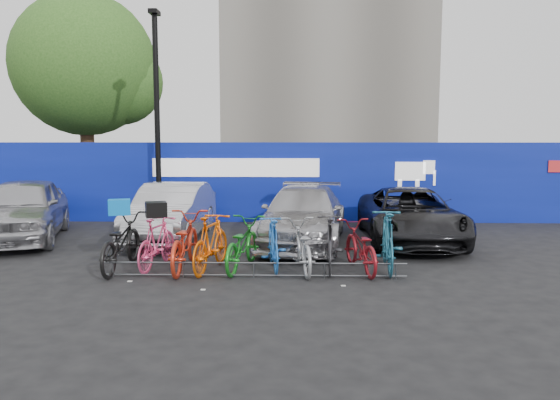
{
  "coord_description": "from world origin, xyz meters",
  "views": [
    {
      "loc": [
        0.72,
        -10.36,
        2.6
      ],
      "look_at": [
        0.42,
        2.0,
        1.14
      ],
      "focal_mm": 35.0,
      "sensor_mm": 36.0,
      "label": 1
    }
  ],
  "objects_px": {
    "bike_4": "(242,244)",
    "bike_5": "(273,243)",
    "bike_0": "(121,242)",
    "car_3": "(410,215)",
    "tree": "(91,69)",
    "bike_3": "(211,243)",
    "bike_7": "(330,243)",
    "car_1": "(172,212)",
    "bike_8": "(360,247)",
    "bike_6": "(301,246)",
    "car_2": "(303,215)",
    "bike_2": "(184,242)",
    "bike_9": "(388,241)",
    "bike_1": "(157,243)",
    "bike_rack": "(254,269)",
    "lamppost": "(157,112)",
    "car_0": "(22,209)"
  },
  "relations": [
    {
      "from": "bike_3",
      "to": "bike_9",
      "type": "distance_m",
      "value": 3.41
    },
    {
      "from": "bike_8",
      "to": "bike_5",
      "type": "bearing_deg",
      "value": -15.51
    },
    {
      "from": "bike_4",
      "to": "bike_0",
      "type": "bearing_deg",
      "value": 14.86
    },
    {
      "from": "bike_3",
      "to": "bike_5",
      "type": "distance_m",
      "value": 1.21
    },
    {
      "from": "bike_4",
      "to": "bike_5",
      "type": "relative_size",
      "value": 1.12
    },
    {
      "from": "bike_0",
      "to": "car_3",
      "type": "bearing_deg",
      "value": -152.12
    },
    {
      "from": "car_1",
      "to": "bike_5",
      "type": "distance_m",
      "value": 4.08
    },
    {
      "from": "car_1",
      "to": "bike_0",
      "type": "relative_size",
      "value": 2.05
    },
    {
      "from": "bike_3",
      "to": "bike_8",
      "type": "xyz_separation_m",
      "value": [
        2.86,
        0.04,
        -0.07
      ]
    },
    {
      "from": "car_2",
      "to": "bike_8",
      "type": "relative_size",
      "value": 2.56
    },
    {
      "from": "bike_1",
      "to": "bike_8",
      "type": "height_order",
      "value": "bike_1"
    },
    {
      "from": "car_3",
      "to": "bike_4",
      "type": "bearing_deg",
      "value": -142.06
    },
    {
      "from": "bike_4",
      "to": "bike_7",
      "type": "distance_m",
      "value": 1.72
    },
    {
      "from": "car_2",
      "to": "bike_5",
      "type": "xyz_separation_m",
      "value": [
        -0.63,
        -2.67,
        -0.17
      ]
    },
    {
      "from": "lamppost",
      "to": "car_1",
      "type": "height_order",
      "value": "lamppost"
    },
    {
      "from": "lamppost",
      "to": "car_2",
      "type": "distance_m",
      "value": 5.58
    },
    {
      "from": "bike_2",
      "to": "bike_4",
      "type": "bearing_deg",
      "value": -176.01
    },
    {
      "from": "bike_0",
      "to": "bike_2",
      "type": "xyz_separation_m",
      "value": [
        1.23,
        0.05,
        0.01
      ]
    },
    {
      "from": "bike_8",
      "to": "bike_6",
      "type": "bearing_deg",
      "value": -10.35
    },
    {
      "from": "bike_8",
      "to": "bike_2",
      "type": "bearing_deg",
      "value": -11.63
    },
    {
      "from": "bike_2",
      "to": "bike_8",
      "type": "height_order",
      "value": "bike_2"
    },
    {
      "from": "bike_rack",
      "to": "car_1",
      "type": "bearing_deg",
      "value": 121.8
    },
    {
      "from": "bike_7",
      "to": "tree",
      "type": "bearing_deg",
      "value": -47.14
    },
    {
      "from": "car_1",
      "to": "bike_1",
      "type": "xyz_separation_m",
      "value": [
        0.39,
        -3.08,
        -0.19
      ]
    },
    {
      "from": "bike_2",
      "to": "bike_3",
      "type": "relative_size",
      "value": 1.15
    },
    {
      "from": "bike_3",
      "to": "bike_9",
      "type": "height_order",
      "value": "bike_9"
    },
    {
      "from": "bike_3",
      "to": "bike_5",
      "type": "relative_size",
      "value": 1.08
    },
    {
      "from": "car_3",
      "to": "bike_3",
      "type": "bearing_deg",
      "value": -144.56
    },
    {
      "from": "bike_9",
      "to": "car_1",
      "type": "bearing_deg",
      "value": -28.01
    },
    {
      "from": "bike_0",
      "to": "bike_6",
      "type": "distance_m",
      "value": 3.5
    },
    {
      "from": "bike_3",
      "to": "bike_8",
      "type": "height_order",
      "value": "bike_3"
    },
    {
      "from": "car_3",
      "to": "car_1",
      "type": "bearing_deg",
      "value": 179.09
    },
    {
      "from": "car_1",
      "to": "bike_rack",
      "type": "bearing_deg",
      "value": -55.85
    },
    {
      "from": "tree",
      "to": "car_0",
      "type": "height_order",
      "value": "tree"
    },
    {
      "from": "car_0",
      "to": "bike_2",
      "type": "distance_m",
      "value": 5.48
    },
    {
      "from": "car_3",
      "to": "bike_3",
      "type": "height_order",
      "value": "car_3"
    },
    {
      "from": "bike_rack",
      "to": "bike_4",
      "type": "distance_m",
      "value": 0.78
    },
    {
      "from": "bike_1",
      "to": "bike_3",
      "type": "distance_m",
      "value": 1.1
    },
    {
      "from": "bike_6",
      "to": "bike_8",
      "type": "height_order",
      "value": "bike_6"
    },
    {
      "from": "lamppost",
      "to": "car_0",
      "type": "bearing_deg",
      "value": -138.56
    },
    {
      "from": "bike_4",
      "to": "bike_7",
      "type": "height_order",
      "value": "bike_7"
    },
    {
      "from": "bike_0",
      "to": "bike_7",
      "type": "distance_m",
      "value": 4.06
    },
    {
      "from": "bike_3",
      "to": "bike_5",
      "type": "height_order",
      "value": "bike_3"
    },
    {
      "from": "lamppost",
      "to": "bike_2",
      "type": "bearing_deg",
      "value": -71.46
    },
    {
      "from": "tree",
      "to": "car_1",
      "type": "bearing_deg",
      "value": -57.21
    },
    {
      "from": "car_1",
      "to": "bike_7",
      "type": "bearing_deg",
      "value": -37.26
    },
    {
      "from": "bike_1",
      "to": "bike_5",
      "type": "xyz_separation_m",
      "value": [
        2.28,
        0.0,
        -0.0
      ]
    },
    {
      "from": "bike_2",
      "to": "bike_7",
      "type": "bearing_deg",
      "value": -177.93
    },
    {
      "from": "lamppost",
      "to": "bike_8",
      "type": "bearing_deg",
      "value": -46.32
    },
    {
      "from": "tree",
      "to": "bike_3",
      "type": "xyz_separation_m",
      "value": [
        5.92,
        -10.15,
        -4.52
      ]
    }
  ]
}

